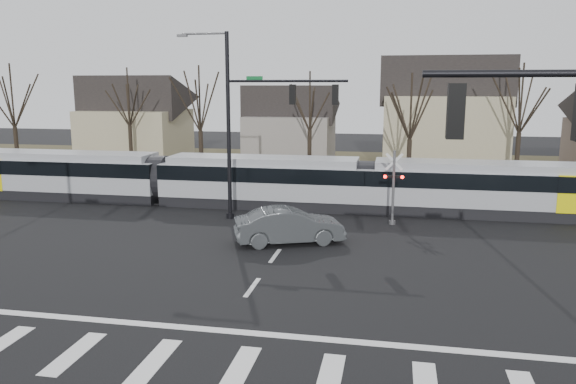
# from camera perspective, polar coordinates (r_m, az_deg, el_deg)

# --- Properties ---
(ground) EXTENTS (140.00, 140.00, 0.00)m
(ground) POSITION_cam_1_polar(r_m,az_deg,el_deg) (19.37, -5.16, -11.67)
(ground) COLOR black
(grass_verge) EXTENTS (140.00, 28.00, 0.01)m
(grass_verge) POSITION_cam_1_polar(r_m,az_deg,el_deg) (49.98, 5.01, 2.27)
(grass_verge) COLOR #38331E
(grass_verge) RESTS_ON ground
(crosswalk) EXTENTS (27.00, 2.60, 0.01)m
(crosswalk) POSITION_cam_1_polar(r_m,az_deg,el_deg) (15.93, -9.31, -16.96)
(crosswalk) COLOR silver
(crosswalk) RESTS_ON ground
(stop_line) EXTENTS (28.00, 0.35, 0.01)m
(stop_line) POSITION_cam_1_polar(r_m,az_deg,el_deg) (17.79, -6.81, -13.79)
(stop_line) COLOR silver
(stop_line) RESTS_ON ground
(lane_dashes) EXTENTS (0.18, 30.00, 0.01)m
(lane_dashes) POSITION_cam_1_polar(r_m,az_deg,el_deg) (34.36, 2.21, -1.61)
(lane_dashes) COLOR silver
(lane_dashes) RESTS_ON ground
(rail_pair) EXTENTS (90.00, 1.52, 0.06)m
(rail_pair) POSITION_cam_1_polar(r_m,az_deg,el_deg) (34.16, 2.16, -1.64)
(rail_pair) COLOR #59595E
(rail_pair) RESTS_ON ground
(tram) EXTENTS (40.42, 3.00, 3.06)m
(tram) POSITION_cam_1_polar(r_m,az_deg,el_deg) (34.64, -2.85, 1.29)
(tram) COLOR gray
(tram) RESTS_ON ground
(sedan) EXTENTS (5.32, 6.37, 1.70)m
(sedan) POSITION_cam_1_polar(r_m,az_deg,el_deg) (26.57, 0.13, -3.45)
(sedan) COLOR #3D4143
(sedan) RESTS_ON ground
(signal_pole_far) EXTENTS (9.28, 0.44, 10.20)m
(signal_pole_far) POSITION_cam_1_polar(r_m,az_deg,el_deg) (30.65, -3.21, 7.63)
(signal_pole_far) COLOR black
(signal_pole_far) RESTS_ON ground
(rail_crossing_signal) EXTENTS (1.08, 0.36, 4.00)m
(rail_crossing_signal) POSITION_cam_1_polar(r_m,az_deg,el_deg) (30.47, 10.64, 0.21)
(rail_crossing_signal) COLOR #59595B
(rail_crossing_signal) RESTS_ON ground
(tree_row) EXTENTS (59.20, 7.20, 10.00)m
(tree_row) POSITION_cam_1_polar(r_m,az_deg,el_deg) (43.35, 6.93, 7.57)
(tree_row) COLOR black
(tree_row) RESTS_ON ground
(house_a) EXTENTS (9.72, 8.64, 8.60)m
(house_a) POSITION_cam_1_polar(r_m,az_deg,el_deg) (57.06, -15.27, 7.49)
(house_a) COLOR gray
(house_a) RESTS_ON ground
(house_b) EXTENTS (8.64, 7.56, 7.65)m
(house_b) POSITION_cam_1_polar(r_m,az_deg,el_deg) (54.23, 0.22, 7.19)
(house_b) COLOR slate
(house_b) RESTS_ON ground
(house_c) EXTENTS (10.80, 8.64, 10.10)m
(house_c) POSITION_cam_1_polar(r_m,az_deg,el_deg) (50.38, 15.57, 7.96)
(house_c) COLOR gray
(house_c) RESTS_ON ground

